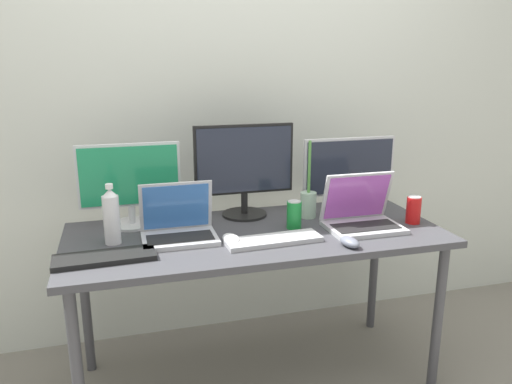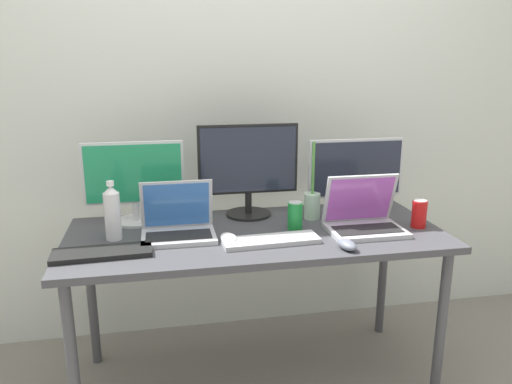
# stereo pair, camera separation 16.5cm
# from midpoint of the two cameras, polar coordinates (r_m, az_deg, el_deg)

# --- Properties ---
(ground_plane) EXTENTS (16.00, 16.00, 0.00)m
(ground_plane) POSITION_cam_midpoint_polar(r_m,az_deg,el_deg) (2.53, -1.99, -20.54)
(ground_plane) COLOR gray
(wall_back) EXTENTS (7.00, 0.08, 2.60)m
(wall_back) POSITION_cam_midpoint_polar(r_m,az_deg,el_deg) (2.64, -5.33, 11.20)
(wall_back) COLOR silver
(wall_back) RESTS_ON ground
(work_desk) EXTENTS (1.63, 0.70, 0.74)m
(work_desk) POSITION_cam_midpoint_polar(r_m,az_deg,el_deg) (2.21, -2.15, -6.19)
(work_desk) COLOR #424247
(work_desk) RESTS_ON ground
(monitor_left) EXTENTS (0.45, 0.20, 0.38)m
(monitor_left) POSITION_cam_midpoint_polar(r_m,az_deg,el_deg) (2.30, -16.23, 1.06)
(monitor_left) COLOR silver
(monitor_left) RESTS_ON work_desk
(monitor_center) EXTENTS (0.47, 0.21, 0.44)m
(monitor_center) POSITION_cam_midpoint_polar(r_m,az_deg,el_deg) (2.35, -3.36, 2.84)
(monitor_center) COLOR black
(monitor_center) RESTS_ON work_desk
(monitor_right) EXTENTS (0.47, 0.18, 0.36)m
(monitor_right) POSITION_cam_midpoint_polar(r_m,az_deg,el_deg) (2.49, 8.71, 2.36)
(monitor_right) COLOR silver
(monitor_right) RESTS_ON work_desk
(laptop_silver) EXTENTS (0.31, 0.22, 0.23)m
(laptop_silver) POSITION_cam_midpoint_polar(r_m,az_deg,el_deg) (2.13, -11.08, -3.87)
(laptop_silver) COLOR #B7B7BC
(laptop_silver) RESTS_ON work_desk
(laptop_secondary) EXTENTS (0.32, 0.24, 0.25)m
(laptop_secondary) POSITION_cam_midpoint_polar(r_m,az_deg,el_deg) (2.26, 9.87, -2.67)
(laptop_secondary) COLOR #B7B7BC
(laptop_secondary) RESTS_ON work_desk
(keyboard_main) EXTENTS (0.41, 0.14, 0.02)m
(keyboard_main) POSITION_cam_midpoint_polar(r_m,az_deg,el_deg) (2.06, -0.30, -5.54)
(keyboard_main) COLOR #B2B2B7
(keyboard_main) RESTS_ON work_desk
(keyboard_aux) EXTENTS (0.38, 0.15, 0.02)m
(keyboard_aux) POSITION_cam_midpoint_polar(r_m,az_deg,el_deg) (2.00, -19.23, -7.12)
(keyboard_aux) COLOR black
(keyboard_aux) RESTS_ON work_desk
(mouse_by_keyboard) EXTENTS (0.09, 0.12, 0.04)m
(mouse_by_keyboard) POSITION_cam_midpoint_polar(r_m,az_deg,el_deg) (2.06, -5.15, -5.39)
(mouse_by_keyboard) COLOR silver
(mouse_by_keyboard) RESTS_ON work_desk
(mouse_by_laptop) EXTENTS (0.08, 0.11, 0.04)m
(mouse_by_laptop) POSITION_cam_midpoint_polar(r_m,az_deg,el_deg) (2.03, 8.37, -5.72)
(mouse_by_laptop) COLOR slate
(mouse_by_laptop) RESTS_ON work_desk
(water_bottle) EXTENTS (0.07, 0.07, 0.25)m
(water_bottle) POSITION_cam_midpoint_polar(r_m,az_deg,el_deg) (2.13, -18.36, -2.69)
(water_bottle) COLOR silver
(water_bottle) RESTS_ON work_desk
(soda_can_near_keyboard) EXTENTS (0.07, 0.07, 0.13)m
(soda_can_near_keyboard) POSITION_cam_midpoint_polar(r_m,az_deg,el_deg) (2.37, 15.68, -2.00)
(soda_can_near_keyboard) COLOR red
(soda_can_near_keyboard) RESTS_ON work_desk
(soda_can_by_laptop) EXTENTS (0.07, 0.07, 0.13)m
(soda_can_by_laptop) POSITION_cam_midpoint_polar(r_m,az_deg,el_deg) (2.21, 2.26, -2.65)
(soda_can_by_laptop) COLOR #197F33
(soda_can_by_laptop) RESTS_ON work_desk
(bamboo_vase) EXTENTS (0.08, 0.08, 0.37)m
(bamboo_vase) POSITION_cam_midpoint_polar(r_m,az_deg,el_deg) (2.37, 4.02, -1.22)
(bamboo_vase) COLOR #B2D1B7
(bamboo_vase) RESTS_ON work_desk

